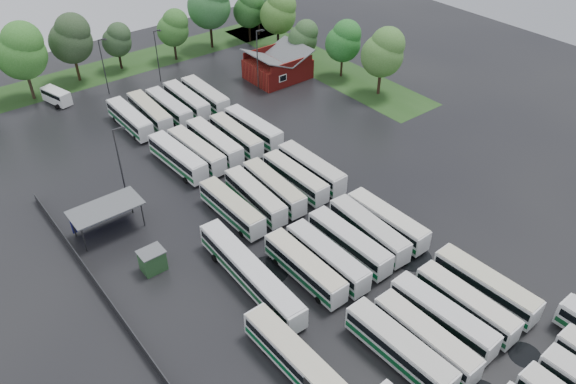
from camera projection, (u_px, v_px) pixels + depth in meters
ground at (341, 268)px, 61.47m from camera, size 160.00×160.00×0.00m
brick_building at (278, 68)px, 99.29m from camera, size 10.07×8.60×5.39m
wash_shed at (105, 209)px, 65.01m from camera, size 8.20×4.20×3.58m
utility_hut at (152, 260)px, 60.56m from camera, size 2.70×2.20×2.62m
grass_strip_north at (111, 69)px, 103.34m from camera, size 80.00×10.00×0.01m
grass_strip_east at (320, 64)px, 105.40m from camera, size 10.00×50.00×0.01m
west_fence at (120, 317)px, 55.09m from camera, size 0.10×50.00×1.20m
bus_r1c0 at (399, 349)px, 50.67m from camera, size 2.77×11.49×3.18m
bus_r1c1 at (425, 337)px, 51.73m from camera, size 2.48×11.12×3.09m
bus_r1c2 at (443, 317)px, 53.71m from camera, size 2.93×11.30×3.12m
bus_r1c3 at (466, 303)px, 55.13m from camera, size 2.52×10.95×3.04m
bus_r1c4 at (485, 285)px, 57.02m from camera, size 2.87×11.38×3.14m
bus_r2c0 at (305, 267)px, 59.15m from camera, size 2.38×11.08×3.08m
bus_r2c1 at (327, 257)px, 60.37m from camera, size 2.39×11.17×3.11m
bus_r2c2 at (349, 242)px, 62.30m from camera, size 2.54×11.21×3.11m
bus_r2c3 at (369, 230)px, 64.00m from camera, size 2.87×11.34×3.13m
bus_r2c4 at (387, 221)px, 65.39m from camera, size 2.57×11.08×3.07m
bus_r3c0 at (232, 208)px, 67.40m from camera, size 2.43×10.89×3.02m
bus_r3c1 at (255, 196)px, 69.24m from camera, size 2.84×11.00×3.03m
bus_r3c2 at (274, 187)px, 70.72m from camera, size 2.82×11.08×3.06m
bus_r3c3 at (295, 177)px, 72.49m from camera, size 2.40×10.87×3.02m
bus_r3c4 at (311, 168)px, 74.15m from camera, size 2.54×11.29×3.13m
bus_r4c0 at (178, 157)px, 76.20m from camera, size 2.94×11.54×3.18m
bus_r4c1 at (197, 151)px, 77.60m from camera, size 2.84×11.36×3.14m
bus_r4c2 at (214, 142)px, 79.36m from camera, size 2.46×11.49×3.20m
bus_r4c3 at (236, 136)px, 80.98m from camera, size 2.46×10.88×3.02m
bus_r4c4 at (253, 128)px, 82.73m from camera, size 2.75×11.32×3.13m
bus_r5c0 at (130, 119)px, 84.87m from camera, size 2.39×11.19×3.11m
bus_r5c1 at (150, 112)px, 86.49m from camera, size 2.85×11.44×3.16m
bus_r5c2 at (169, 107)px, 87.90m from camera, size 2.37×11.02×3.07m
bus_r5c3 at (187, 100)px, 89.69m from camera, size 2.57×11.25×3.12m
bus_r5c4 at (205, 96)px, 91.01m from camera, size 2.59×11.42×3.17m
artic_bus_west_b at (250, 273)px, 58.41m from camera, size 2.93×16.86×3.12m
artic_bus_west_c at (312, 376)px, 48.39m from camera, size 2.63×16.84×3.12m
minibus at (56, 96)px, 91.82m from camera, size 3.38×5.81×2.39m
tree_north_1 at (22, 50)px, 88.96m from camera, size 7.93×7.93×13.14m
tree_north_2 at (71, 38)px, 95.04m from camera, size 7.27×7.27×12.04m
tree_north_3 at (117, 39)px, 100.34m from camera, size 5.22×5.22×8.65m
tree_north_4 at (174, 27)px, 103.27m from camera, size 5.86×5.86×9.70m
tree_north_5 at (210, 3)px, 106.59m from camera, size 8.29×8.29×13.73m
tree_north_6 at (259, 7)px, 113.81m from camera, size 5.38×5.38×8.91m
tree_east_0 at (384, 52)px, 91.04m from camera, size 6.98×6.98×11.57m
tree_east_1 at (344, 41)px, 97.10m from camera, size 6.21×6.21×10.29m
tree_east_2 at (304, 37)px, 101.12m from camera, size 5.31×5.31×8.79m
tree_east_3 at (279, 12)px, 106.61m from camera, size 6.91×6.91×11.44m
tree_east_4 at (250, 9)px, 110.49m from camera, size 6.19×6.19×10.26m
lamp_post_ne at (258, 56)px, 93.20m from camera, size 1.60×0.31×10.37m
lamp_post_nw at (120, 161)px, 67.73m from camera, size 1.60×0.31×10.38m
lamp_post_back_w at (104, 63)px, 92.13m from camera, size 1.47×0.29×9.53m
lamp_post_back_e at (157, 52)px, 96.18m from camera, size 1.41×0.28×9.17m
puddle_1 at (525, 355)px, 52.21m from camera, size 3.08×3.08×0.01m
puddle_2 at (268, 270)px, 61.16m from camera, size 4.63×4.63×0.01m
puddle_3 at (412, 257)px, 62.82m from camera, size 4.60×4.60×0.01m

